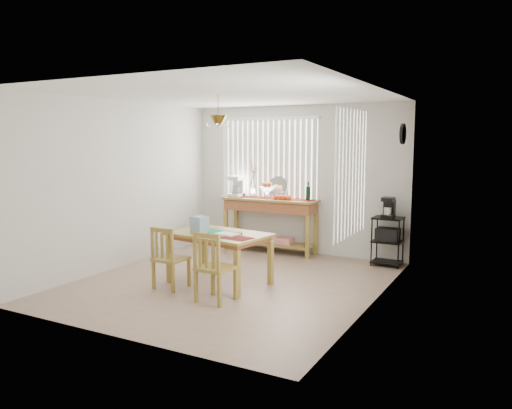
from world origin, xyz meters
The scene contains 10 objects.
ground centered at (0.00, 0.00, -0.01)m, with size 4.00×4.50×0.01m, color #9E806B.
room_shell centered at (0.00, 0.02, 1.69)m, with size 4.20×4.70×2.70m.
sideboard centered at (-0.38, 1.99, 0.73)m, with size 1.72×0.48×0.97m.
sideboard_items centered at (-0.65, 2.00, 1.12)m, with size 1.63×0.41×0.74m.
wire_cart centered at (1.70, 2.00, 0.47)m, with size 0.46×0.37×0.78m.
cart_items centered at (1.70, 2.01, 0.93)m, with size 0.18×0.22×0.32m.
dining_table centered at (-0.12, -0.11, 0.63)m, with size 1.44×1.04×0.71m.
table_items centered at (-0.27, -0.21, 0.80)m, with size 1.02×0.62×0.23m.
chair_left centered at (-0.58, -0.65, 0.41)m, with size 0.40×0.40×0.85m.
chair_right centered at (0.26, -0.84, 0.43)m, with size 0.43×0.43×0.89m.
Camera 1 is at (3.53, -5.86, 1.98)m, focal length 35.00 mm.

